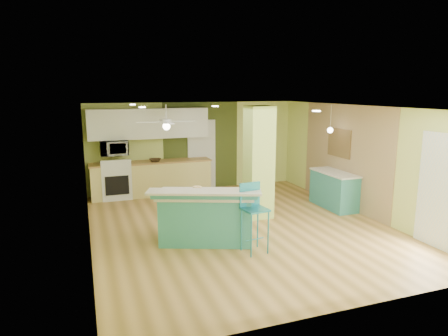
{
  "coord_description": "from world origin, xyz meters",
  "views": [
    {
      "loc": [
        -3.02,
        -7.47,
        2.85
      ],
      "look_at": [
        -0.21,
        0.4,
        1.2
      ],
      "focal_mm": 32.0,
      "sensor_mm": 36.0,
      "label": 1
    }
  ],
  "objects_px": {
    "side_counter": "(334,190)",
    "canister": "(197,190)",
    "peninsula": "(206,216)",
    "fruit_bowl": "(155,160)",
    "bar_stool": "(253,206)"
  },
  "relations": [
    {
      "from": "side_counter",
      "to": "canister",
      "type": "distance_m",
      "value": 3.98
    },
    {
      "from": "peninsula",
      "to": "fruit_bowl",
      "type": "height_order",
      "value": "peninsula"
    },
    {
      "from": "bar_stool",
      "to": "canister",
      "type": "height_order",
      "value": "bar_stool"
    },
    {
      "from": "peninsula",
      "to": "bar_stool",
      "type": "xyz_separation_m",
      "value": [
        0.64,
        -0.72,
        0.33
      ]
    },
    {
      "from": "peninsula",
      "to": "bar_stool",
      "type": "distance_m",
      "value": 1.02
    },
    {
      "from": "peninsula",
      "to": "side_counter",
      "type": "bearing_deg",
      "value": 37.83
    },
    {
      "from": "side_counter",
      "to": "fruit_bowl",
      "type": "xyz_separation_m",
      "value": [
        -3.91,
        2.57,
        0.54
      ]
    },
    {
      "from": "side_counter",
      "to": "fruit_bowl",
      "type": "distance_m",
      "value": 4.71
    },
    {
      "from": "peninsula",
      "to": "side_counter",
      "type": "relative_size",
      "value": 1.58
    },
    {
      "from": "peninsula",
      "to": "fruit_bowl",
      "type": "bearing_deg",
      "value": 115.77
    },
    {
      "from": "fruit_bowl",
      "to": "canister",
      "type": "bearing_deg",
      "value": -88.0
    },
    {
      "from": "side_counter",
      "to": "canister",
      "type": "height_order",
      "value": "canister"
    },
    {
      "from": "fruit_bowl",
      "to": "canister",
      "type": "height_order",
      "value": "canister"
    },
    {
      "from": "bar_stool",
      "to": "side_counter",
      "type": "relative_size",
      "value": 0.9
    },
    {
      "from": "fruit_bowl",
      "to": "canister",
      "type": "relative_size",
      "value": 1.97
    }
  ]
}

